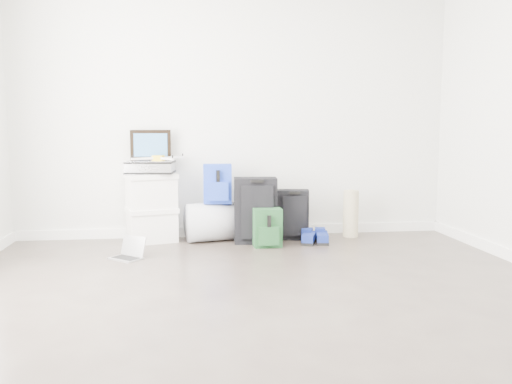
{
  "coord_description": "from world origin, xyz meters",
  "views": [
    {
      "loc": [
        -0.5,
        -3.15,
        1.14
      ],
      "look_at": [
        0.15,
        1.9,
        0.53
      ],
      "focal_mm": 38.0,
      "sensor_mm": 36.0,
      "label": 1
    }
  ],
  "objects": [
    {
      "name": "blue_backpack",
      "position": [
        -0.2,
        2.23,
        0.57
      ],
      "size": [
        0.29,
        0.21,
        0.39
      ],
      "rotation": [
        0.0,
        0.0,
        -0.04
      ],
      "color": "#1C44B8",
      "rests_on": "duffel_bag"
    },
    {
      "name": "boxes_stack",
      "position": [
        -0.86,
        2.31,
        0.34
      ],
      "size": [
        0.56,
        0.5,
        0.68
      ],
      "rotation": [
        0.0,
        0.0,
        0.27
      ],
      "color": "white",
      "rests_on": "ground"
    },
    {
      "name": "painting",
      "position": [
        -0.86,
        2.4,
        0.97
      ],
      "size": [
        0.4,
        0.03,
        0.3
      ],
      "rotation": [
        0.0,
        0.0,
        -0.0
      ],
      "color": "black",
      "rests_on": "briefcase"
    },
    {
      "name": "shoes",
      "position": [
        0.76,
        2.01,
        0.05
      ],
      "size": [
        0.33,
        0.32,
        0.1
      ],
      "rotation": [
        0.0,
        0.0,
        -0.3
      ],
      "color": "black",
      "rests_on": "ground"
    },
    {
      "name": "briefcase",
      "position": [
        -0.86,
        2.31,
        0.75
      ],
      "size": [
        0.49,
        0.38,
        0.13
      ],
      "primitive_type": "cube",
      "rotation": [
        0.0,
        0.0,
        -0.11
      ],
      "color": "#B2B2B7",
      "rests_on": "boxes_stack"
    },
    {
      "name": "green_backpack",
      "position": [
        0.26,
        1.89,
        0.18
      ],
      "size": [
        0.27,
        0.2,
        0.37
      ],
      "rotation": [
        0.0,
        0.0,
        0.04
      ],
      "color": "#153B1A",
      "rests_on": "ground"
    },
    {
      "name": "room_envelope",
      "position": [
        0.0,
        0.02,
        1.72
      ],
      "size": [
        4.52,
        5.02,
        2.71
      ],
      "color": "silver",
      "rests_on": "ground"
    },
    {
      "name": "large_suitcase",
      "position": [
        0.17,
        2.1,
        0.32
      ],
      "size": [
        0.43,
        0.3,
        0.65
      ],
      "rotation": [
        0.0,
        0.0,
        -0.07
      ],
      "color": "black",
      "rests_on": "ground"
    },
    {
      "name": "laptop",
      "position": [
        -1.01,
        1.59,
        0.05
      ],
      "size": [
        0.33,
        0.32,
        0.19
      ],
      "rotation": [
        0.0,
        0.0,
        -0.71
      ],
      "color": "silver",
      "rests_on": "ground"
    },
    {
      "name": "rolled_rug",
      "position": [
        1.2,
        2.27,
        0.24
      ],
      "size": [
        0.16,
        0.16,
        0.49
      ],
      "primitive_type": "cylinder",
      "color": "tan",
      "rests_on": "ground"
    },
    {
      "name": "ground",
      "position": [
        0.0,
        0.0,
        0.0
      ],
      "size": [
        5.0,
        5.0,
        0.0
      ],
      "primitive_type": "plane",
      "color": "#362C27",
      "rests_on": "ground"
    },
    {
      "name": "duffel_bag",
      "position": [
        -0.2,
        2.26,
        0.19
      ],
      "size": [
        0.69,
        0.51,
        0.39
      ],
      "primitive_type": "cylinder",
      "rotation": [
        0.0,
        1.57,
        0.21
      ],
      "color": "gray",
      "rests_on": "ground"
    },
    {
      "name": "drone",
      "position": [
        -0.78,
        2.29,
        0.84
      ],
      "size": [
        0.51,
        0.51,
        0.05
      ],
      "rotation": [
        0.0,
        0.0,
        -0.24
      ],
      "color": "gold",
      "rests_on": "briefcase"
    },
    {
      "name": "carry_on",
      "position": [
        0.57,
        2.23,
        0.25
      ],
      "size": [
        0.35,
        0.26,
        0.51
      ],
      "rotation": [
        0.0,
        0.0,
        -0.16
      ],
      "color": "black",
      "rests_on": "ground"
    }
  ]
}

